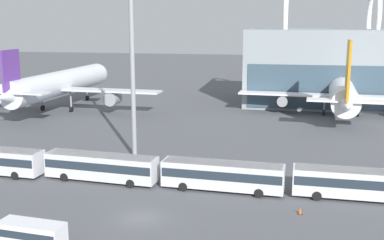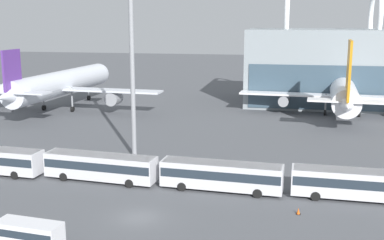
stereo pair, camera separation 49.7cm
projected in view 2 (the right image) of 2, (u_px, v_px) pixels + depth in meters
ground_plane at (139, 217)px, 45.69m from camera, size 440.00×440.00×0.00m
airliner_at_gate_near at (59, 84)px, 98.80m from camera, size 44.52×41.76×13.41m
airliner_at_gate_far at (343, 91)px, 93.63m from camera, size 40.30×40.15×15.22m
shuttle_bus_2 at (100, 166)px, 55.69m from camera, size 13.53×3.84×3.17m
shuttle_bus_3 at (221, 174)px, 52.52m from camera, size 13.48×3.45×3.17m
shuttle_bus_4 at (357, 183)px, 49.80m from camera, size 13.42×3.08×3.17m
service_van_foreground at (29, 234)px, 38.89m from camera, size 5.69×2.51×2.44m
floodlight_mast at (131, 5)px, 61.90m from camera, size 3.14×3.14×29.50m
traffic_cone_0 at (298, 211)px, 46.41m from camera, size 0.45×0.45×0.63m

